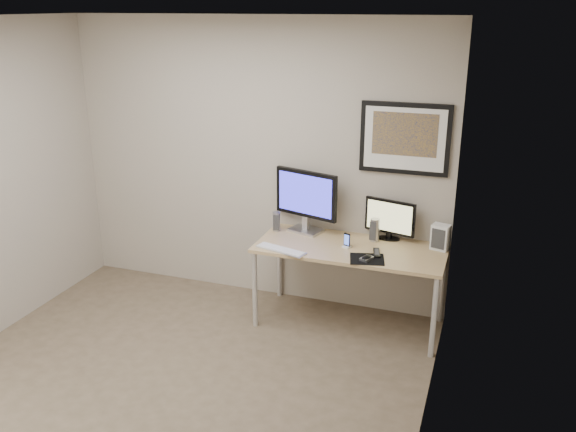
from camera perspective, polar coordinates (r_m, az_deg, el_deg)
name	(u,v)px	position (r m, az deg, el deg)	size (l,w,h in m)	color
floor	(173,386)	(4.77, -10.72, -15.34)	(3.60, 3.60, 0.00)	brown
room	(190,156)	(4.46, -9.18, 5.52)	(3.60, 3.60, 3.60)	white
desk	(350,254)	(5.23, 5.86, -3.55)	(1.60, 0.70, 0.73)	#A1834E
framed_art	(405,139)	(5.20, 10.87, 7.13)	(0.75, 0.04, 0.60)	black
monitor_large	(306,198)	(5.42, 1.70, 1.66)	(0.61, 0.27, 0.57)	#ABAAAF
monitor_tv	(390,219)	(5.34, 9.51, -0.25)	(0.45, 0.15, 0.36)	black
speaker_left	(276,221)	(5.52, -1.10, -0.51)	(0.07, 0.07, 0.17)	#ABAAAF
speaker_right	(375,230)	(5.33, 8.13, -1.29)	(0.08, 0.08, 0.20)	#ABAAAF
phone_dock	(347,240)	(5.17, 5.54, -2.29)	(0.06, 0.06, 0.13)	black
keyboard	(281,250)	(5.10, -0.66, -3.16)	(0.45, 0.12, 0.02)	#B9B9BE
mousepad	(367,259)	(4.97, 7.41, -4.02)	(0.27, 0.24, 0.00)	black
mouse	(367,258)	(4.95, 7.37, -3.88)	(0.06, 0.11, 0.04)	black
remote	(377,253)	(5.08, 8.30, -3.43)	(0.05, 0.19, 0.02)	black
fan_unit	(440,237)	(5.25, 14.08, -1.92)	(0.14, 0.10, 0.22)	silver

